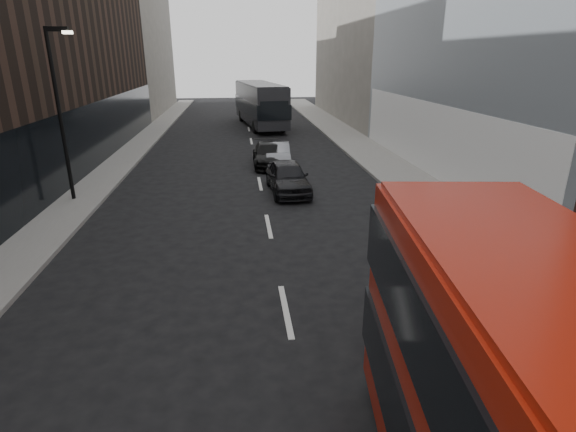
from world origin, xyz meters
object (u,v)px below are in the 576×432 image
object	(u,v)px
car_a	(288,177)
car_b	(278,154)
car_c	(269,154)
street_lamp	(60,105)
grey_bus	(260,103)

from	to	relation	value
car_a	car_b	bearing A→B (deg)	86.45
car_a	car_c	size ratio (longest dim) A/B	0.96
street_lamp	car_c	xyz separation A→B (m)	(8.96, 6.00, -3.53)
grey_bus	car_c	xyz separation A→B (m)	(-0.37, -15.60, -1.39)
car_a	car_b	size ratio (longest dim) A/B	1.10
grey_bus	car_a	size ratio (longest dim) A/B	2.79
car_a	car_c	distance (m)	5.61
car_b	car_c	world-z (taller)	car_c
car_a	street_lamp	bearing A→B (deg)	179.30
grey_bus	car_c	distance (m)	15.66
street_lamp	car_a	bearing A→B (deg)	2.52
street_lamp	car_a	size ratio (longest dim) A/B	1.63
street_lamp	car_b	bearing A→B (deg)	32.44
street_lamp	car_b	distance (m)	11.78
car_a	car_c	world-z (taller)	car_a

